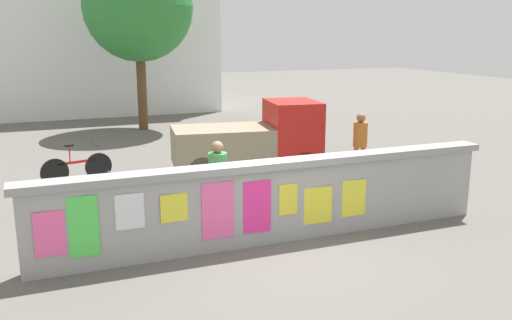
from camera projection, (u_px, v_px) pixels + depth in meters
ground at (170, 150)px, 16.82m from camera, size 60.00×60.00×0.00m
poster_wall at (275, 200)px, 9.41m from camera, size 8.35×0.42×1.42m
auto_rickshaw_truck at (254, 140)px, 13.72m from camera, size 3.78×2.00×1.85m
motorcycle at (81, 198)px, 10.46m from camera, size 1.90×0.56×0.87m
bicycle_near at (376, 183)px, 11.81m from camera, size 1.71×0.44×0.95m
bicycle_far at (77, 168)px, 13.15m from camera, size 1.67×0.56×0.95m
person_walking at (360, 139)px, 13.40m from camera, size 0.39×0.39×1.62m
person_bystander at (218, 175)px, 10.05m from camera, size 0.48×0.48×1.62m
tree_roadside at (138, 7)px, 19.41m from camera, size 3.87×3.87×6.33m
building_background at (74, 28)px, 25.05m from camera, size 12.09×7.11×7.28m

